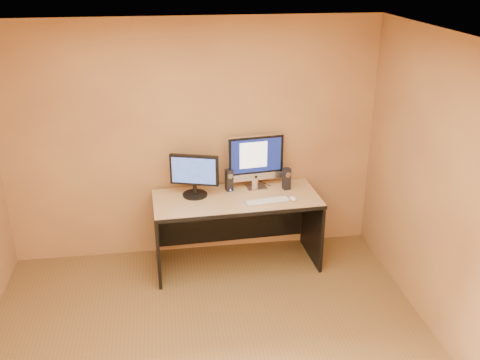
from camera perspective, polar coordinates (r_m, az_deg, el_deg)
The scene contains 11 objects.
walls at distance 3.92m, azimuth -3.14°, elevation -5.27°, with size 4.00×4.00×2.60m, color #A87C43, non-canonical shape.
ceiling at distance 3.50m, azimuth -3.61°, elevation 13.83°, with size 4.00×4.00×0.00m, color white.
desk at distance 5.77m, azimuth -0.37°, elevation -5.51°, with size 1.73×0.76×0.80m, color tan, non-canonical shape.
imac at distance 5.72m, azimuth 1.76°, elevation 1.93°, with size 0.62×0.23×0.60m, color silver, non-canonical shape.
second_monitor at distance 5.57m, azimuth -4.89°, elevation 0.46°, with size 0.52×0.26×0.45m, color black, non-canonical shape.
speaker_left at distance 5.72m, azimuth -1.16°, elevation -0.01°, with size 0.07×0.08×0.24m, color black, non-canonical shape.
speaker_right at distance 5.78m, azimuth 4.99°, elevation 0.14°, with size 0.07×0.08×0.24m, color black, non-canonical shape.
keyboard at distance 5.50m, azimuth 2.97°, elevation -2.26°, with size 0.47×0.13×0.02m, color silver.
mouse at distance 5.56m, azimuth 5.67°, elevation -1.96°, with size 0.06×0.11×0.04m, color silver.
cable_a at distance 5.95m, azimuth 2.49°, elevation -0.30°, with size 0.01×0.01×0.24m, color black.
cable_b at distance 5.92m, azimuth 1.62°, elevation -0.39°, with size 0.01×0.01×0.19m, color black.
Camera 1 is at (-0.30, -3.44, 3.15)m, focal length 40.00 mm.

